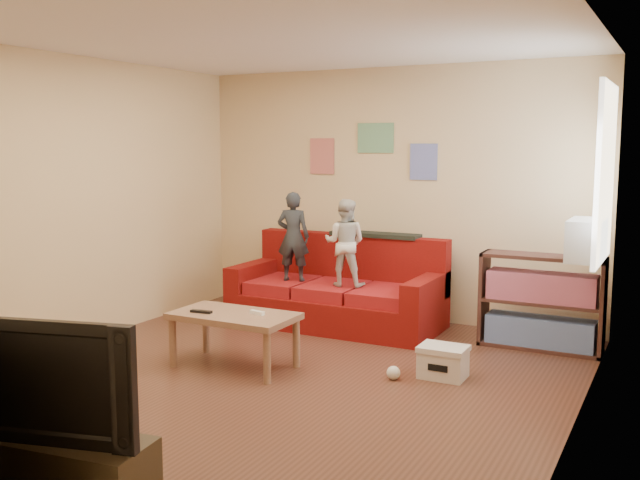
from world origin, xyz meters
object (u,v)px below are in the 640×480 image
at_px(sofa, 339,294).
at_px(file_box, 443,362).
at_px(child_a, 293,237).
at_px(child_b, 345,243).
at_px(bookshelf, 541,307).
at_px(tv_stand, 51,473).
at_px(television, 46,375).
at_px(coffee_table, 234,321).

relative_size(sofa, file_box, 5.68).
bearing_deg(child_a, file_box, 137.98).
xyz_separation_m(child_b, bookshelf, (1.91, 0.21, -0.50)).
distance_m(file_box, tv_stand, 3.19).
height_order(child_b, television, child_b).
bearing_deg(coffee_table, bookshelf, 38.74).
height_order(coffee_table, bookshelf, bookshelf).
relative_size(sofa, child_a, 2.30).
xyz_separation_m(tv_stand, television, (0.00, 0.00, 0.52)).
height_order(child_b, coffee_table, child_b).
height_order(sofa, file_box, sofa).
height_order(child_b, tv_stand, child_b).
xyz_separation_m(coffee_table, television, (0.53, -2.44, 0.32)).
distance_m(child_b, tv_stand, 4.06).
bearing_deg(television, child_b, 78.80).
xyz_separation_m(coffee_table, bookshelf, (2.20, 1.77, -0.01)).
bearing_deg(sofa, child_a, -158.96).
bearing_deg(television, child_a, 87.23).
bearing_deg(sofa, file_box, -37.95).
height_order(sofa, bookshelf, sofa).
relative_size(child_a, tv_stand, 0.86).
relative_size(child_b, coffee_table, 0.85).
xyz_separation_m(sofa, coffee_table, (-0.14, -1.73, 0.08)).
height_order(file_box, tv_stand, tv_stand).
relative_size(child_b, file_box, 2.32).
bearing_deg(child_a, coffee_table, 86.27).
xyz_separation_m(file_box, television, (-1.13, -2.99, 0.59)).
bearing_deg(sofa, child_b, -49.66).
bearing_deg(bookshelf, television, -111.67).
bearing_deg(television, bookshelf, 53.71).
bearing_deg(coffee_table, file_box, 18.39).
distance_m(child_a, television, 4.09).
height_order(bookshelf, tv_stand, bookshelf).
bearing_deg(coffee_table, child_a, 101.17).
distance_m(sofa, tv_stand, 4.19).
xyz_separation_m(sofa, child_a, (-0.45, -0.17, 0.60)).
bearing_deg(child_a, tv_stand, 86.96).
relative_size(coffee_table, bookshelf, 0.95).
relative_size(sofa, bookshelf, 1.97).
bearing_deg(file_box, child_a, 152.88).
distance_m(tv_stand, television, 0.52).
xyz_separation_m(child_a, tv_stand, (0.84, -4.00, -0.72)).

